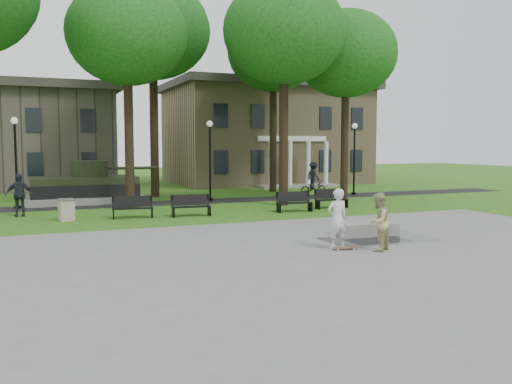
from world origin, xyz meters
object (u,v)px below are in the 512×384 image
cyclist (313,182)px  concrete_block (366,229)px  friend_watching (378,222)px  skateboarder (337,219)px  trash_bin (67,210)px  park_bench_0 (132,207)px

cyclist → concrete_block: bearing=149.3°
friend_watching → concrete_block: bearing=-146.6°
cyclist → skateboarder: bearing=144.5°
cyclist → trash_bin: size_ratio=2.29×
skateboarder → friend_watching: size_ratio=1.06×
trash_bin → skateboarder: bearing=-53.4°
skateboarder → trash_bin: bearing=-52.7°
concrete_block → friend_watching: 3.06m
friend_watching → skateboarder: bearing=-69.0°
concrete_block → trash_bin: size_ratio=2.29×
concrete_block → friend_watching: size_ratio=1.21×
park_bench_0 → trash_bin: (-2.81, 0.25, -0.04)m
cyclist → trash_bin: cyclist is taller
trash_bin → friend_watching: bearing=-52.2°
skateboarder → friend_watching: skateboarder is taller
concrete_block → cyclist: size_ratio=1.00×
friend_watching → park_bench_0: size_ratio=0.99×
concrete_block → skateboarder: 3.08m
cyclist → park_bench_0: cyclist is taller
friend_watching → trash_bin: size_ratio=1.89×
friend_watching → park_bench_0: 12.16m
concrete_block → friend_watching: (-1.37, -2.66, 0.68)m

